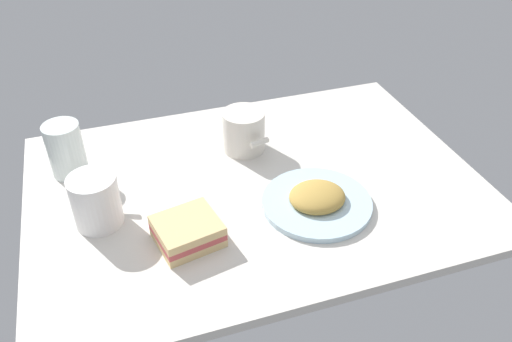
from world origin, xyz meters
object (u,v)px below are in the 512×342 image
(coffee_mug_milky, at_px, (96,200))
(sandwich_main, at_px, (188,231))
(plate_of_food, at_px, (317,200))
(coffee_mug_black, at_px, (244,131))
(glass_of_milk, at_px, (66,151))

(coffee_mug_milky, xyz_separation_m, sandwich_main, (0.14, -0.10, -0.03))
(plate_of_food, distance_m, sandwich_main, 0.26)
(coffee_mug_black, distance_m, coffee_mug_milky, 0.36)
(plate_of_food, bearing_deg, glass_of_milk, 149.83)
(plate_of_food, height_order, coffee_mug_milky, coffee_mug_milky)
(plate_of_food, height_order, glass_of_milk, glass_of_milk)
(coffee_mug_black, xyz_separation_m, coffee_mug_milky, (-0.32, -0.15, 0.00))
(coffee_mug_black, xyz_separation_m, glass_of_milk, (-0.37, 0.03, 0.01))
(coffee_mug_milky, bearing_deg, plate_of_food, -11.70)
(glass_of_milk, bearing_deg, coffee_mug_milky, -75.81)
(plate_of_food, height_order, sandwich_main, sandwich_main)
(sandwich_main, distance_m, glass_of_milk, 0.33)
(coffee_mug_milky, relative_size, glass_of_milk, 0.97)
(plate_of_food, bearing_deg, sandwich_main, -176.05)
(coffee_mug_milky, bearing_deg, glass_of_milk, 104.19)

